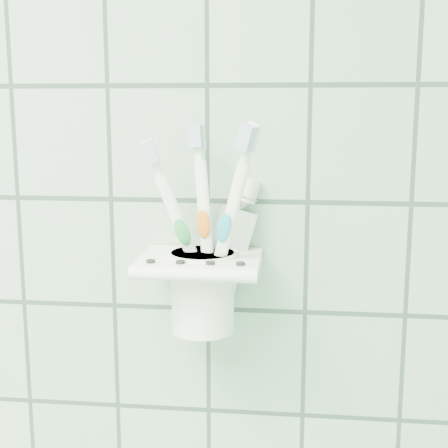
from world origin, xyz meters
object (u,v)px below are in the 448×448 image
toothbrush_blue (213,227)px  toothbrush_orange (203,217)px  cup (203,288)px  toothbrush_pink (218,226)px  holder_bracket (201,264)px  toothpaste_tube (206,236)px

toothbrush_blue → toothbrush_orange: (-0.01, 0.01, 0.01)m
cup → toothbrush_orange: (0.00, 0.01, 0.07)m
toothbrush_pink → toothbrush_orange: bearing=174.0°
holder_bracket → cup: (0.00, 0.00, -0.03)m
toothbrush_pink → toothbrush_orange: 0.02m
cup → toothpaste_tube: (0.00, 0.01, 0.05)m
toothbrush_blue → toothpaste_tube: (-0.01, 0.02, -0.01)m
cup → toothbrush_orange: bearing=87.2°
cup → toothpaste_tube: 0.05m
cup → holder_bracket: bearing=-112.8°
holder_bracket → toothbrush_blue: bearing=-16.6°
cup → toothpaste_tube: toothpaste_tube is taller
holder_bracket → toothbrush_pink: bearing=31.9°
holder_bracket → toothbrush_pink: size_ratio=0.62×
toothbrush_pink → toothbrush_blue: bearing=-113.1°
holder_bracket → cup: bearing=67.2°
toothbrush_blue → toothbrush_pink: bearing=89.2°
holder_bracket → toothbrush_orange: (0.00, 0.01, 0.05)m
holder_bracket → toothbrush_orange: toothbrush_orange is taller
holder_bracket → toothpaste_tube: bearing=75.5°
toothbrush_blue → toothbrush_orange: toothbrush_orange is taller
toothbrush_orange → toothpaste_tube: (0.00, 0.01, -0.02)m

